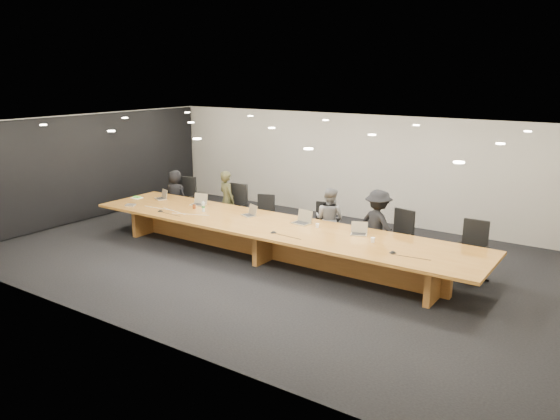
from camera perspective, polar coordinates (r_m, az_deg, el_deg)
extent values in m
plane|color=black|center=(11.70, -0.83, -5.05)|extent=(12.00, 12.00, 0.00)
cube|color=beige|center=(14.71, 8.14, 4.45)|extent=(12.00, 0.02, 2.80)
cube|color=black|center=(15.45, -19.27, 4.16)|extent=(0.08, 7.84, 2.74)
cube|color=#9A6021|center=(11.48, -0.84, -1.66)|extent=(9.00, 1.80, 0.06)
cube|color=brown|center=(11.59, -0.83, -3.44)|extent=(7.65, 0.15, 0.69)
cube|color=brown|center=(13.89, -13.10, -0.82)|extent=(0.12, 1.26, 0.69)
cube|color=brown|center=(11.59, -0.83, -3.44)|extent=(0.12, 1.26, 0.69)
cube|color=brown|center=(10.09, 16.30, -6.80)|extent=(0.12, 1.26, 0.69)
imported|color=black|center=(14.85, -10.85, 1.55)|extent=(0.69, 0.49, 1.34)
imported|color=#31301A|center=(13.68, -5.56, 1.01)|extent=(0.64, 0.53, 1.50)
imported|color=#5F6062|center=(12.06, 5.17, -0.97)|extent=(0.70, 0.54, 1.43)
imported|color=black|center=(11.54, 10.18, -1.61)|extent=(1.11, 0.85, 1.52)
cylinder|color=silver|center=(12.63, -8.02, 0.34)|extent=(0.08, 0.08, 0.22)
cylinder|color=brown|center=(12.94, -8.95, 0.35)|extent=(0.09, 0.09, 0.10)
cone|color=white|center=(11.26, 3.93, -1.64)|extent=(0.08, 0.08, 0.09)
cone|color=white|center=(10.41, 9.67, -3.12)|extent=(0.09, 0.09, 0.10)
cube|color=white|center=(14.32, -14.73, 1.23)|extent=(0.26, 0.21, 0.02)
cube|color=green|center=(14.32, -14.73, 1.32)|extent=(0.19, 0.13, 0.03)
cube|color=#BCBCC1|center=(13.56, -15.36, 0.51)|extent=(0.27, 0.24, 0.03)
cone|color=black|center=(12.83, -12.39, -0.08)|extent=(0.16, 0.16, 0.03)
cone|color=black|center=(10.88, -0.68, -2.32)|extent=(0.17, 0.17, 0.03)
cone|color=black|center=(9.90, 11.71, -4.32)|extent=(0.17, 0.17, 0.03)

